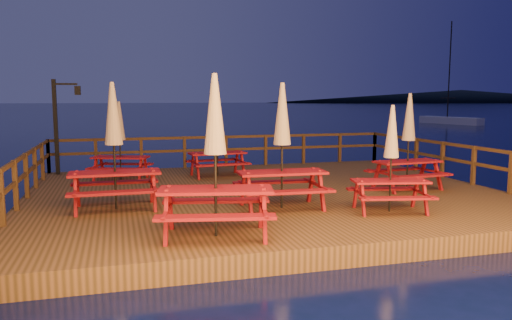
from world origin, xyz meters
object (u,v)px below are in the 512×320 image
(picnic_table_1, at_px, (215,153))
(picnic_table_2, at_px, (120,139))
(lamp_post, at_px, (61,118))
(sailboat, at_px, (450,121))
(picnic_table_0, at_px, (391,157))

(picnic_table_1, relative_size, picnic_table_2, 1.23)
(lamp_post, distance_m, picnic_table_1, 9.04)
(sailboat, xyz_separation_m, picnic_table_0, (-28.88, -36.52, 1.22))
(lamp_post, bearing_deg, picnic_table_2, -43.41)
(lamp_post, xyz_separation_m, picnic_table_2, (1.77, -1.67, -0.59))
(picnic_table_1, bearing_deg, picnic_table_0, 24.03)
(sailboat, distance_m, picnic_table_1, 49.77)
(picnic_table_2, bearing_deg, picnic_table_0, -27.21)
(lamp_post, xyz_separation_m, picnic_table_0, (7.27, -7.54, -0.61))
(picnic_table_2, bearing_deg, lamp_post, 156.22)
(picnic_table_0, height_order, picnic_table_2, picnic_table_2)
(sailboat, height_order, picnic_table_2, sailboat)
(picnic_table_0, bearing_deg, picnic_table_1, -155.34)
(lamp_post, height_order, picnic_table_1, lamp_post)
(picnic_table_2, bearing_deg, sailboat, 61.35)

